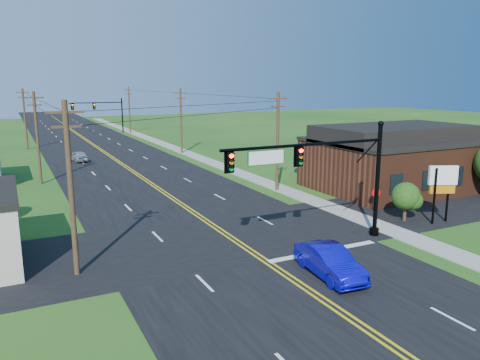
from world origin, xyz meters
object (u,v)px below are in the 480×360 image
signal_mast_main (321,170)px  stop_sign (376,195)px  signal_mast_far (99,110)px  blue_car (329,262)px

signal_mast_main → stop_sign: 9.66m
signal_mast_far → stop_sign: size_ratio=5.49×
signal_mast_far → blue_car: (-2.37, -76.07, -3.76)m
signal_mast_far → stop_sign: (8.06, -68.02, -3.10)m
signal_mast_main → blue_car: size_ratio=2.36×
signal_mast_main → stop_sign: size_ratio=5.65×
signal_mast_main → blue_car: (-2.27, -4.07, -3.96)m
signal_mast_main → signal_mast_far: size_ratio=1.03×
blue_car → stop_sign: stop_sign is taller
signal_mast_main → signal_mast_far: same height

